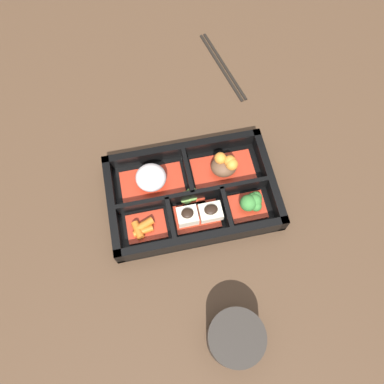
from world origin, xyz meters
The scene contains 11 objects.
ground_plane centered at (0.00, 0.00, 0.00)m, with size 3.00×3.00×0.00m, color #4C3523.
bento_base centered at (0.00, 0.00, 0.01)m, with size 0.31×0.20×0.01m.
bento_rim centered at (0.00, 0.00, 0.02)m, with size 0.31×0.20×0.04m.
bowl_rice centered at (-0.07, 0.04, 0.03)m, with size 0.12×0.07×0.05m.
bowl_stew centered at (0.07, 0.04, 0.03)m, with size 0.12×0.07×0.05m.
bowl_carrots centered at (-0.10, -0.05, 0.02)m, with size 0.07×0.06×0.02m.
bowl_tofu centered at (0.00, -0.05, 0.02)m, with size 0.08×0.06×0.04m.
bowl_greens centered at (0.10, -0.04, 0.03)m, with size 0.07×0.06×0.04m.
bowl_pickles centered at (-0.01, -0.01, 0.01)m, with size 0.04×0.03×0.01m.
tea_cup centered at (0.02, -0.26, 0.03)m, with size 0.09×0.09×0.06m.
chopsticks centered at (0.13, 0.30, 0.00)m, with size 0.06×0.21×0.01m.
Camera 1 is at (-0.06, -0.27, 0.66)m, focal length 35.00 mm.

